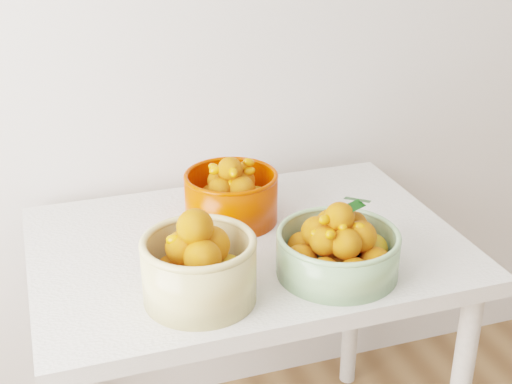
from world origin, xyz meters
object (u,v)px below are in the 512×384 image
at_px(bowl_green, 338,249).
at_px(bowl_orange, 232,195).
at_px(table, 247,276).
at_px(bowl_cream, 199,266).

bearing_deg(bowl_green, bowl_orange, 114.39).
bearing_deg(bowl_orange, bowl_green, -65.61).
xyz_separation_m(table, bowl_orange, (-0.00, 0.12, 0.16)).
bearing_deg(bowl_cream, bowl_orange, 62.98).
height_order(bowl_green, bowl_orange, bowl_green).
distance_m(table, bowl_cream, 0.31).
bearing_deg(table, bowl_green, -54.26).
bearing_deg(bowl_orange, bowl_cream, -117.02).
height_order(table, bowl_green, bowl_green).
distance_m(table, bowl_green, 0.29).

